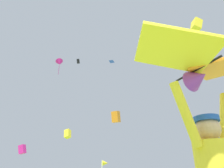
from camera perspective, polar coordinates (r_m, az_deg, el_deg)
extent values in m
sphere|color=tan|center=(2.22, 25.02, -11.17)|extent=(0.23, 0.23, 0.23)
cylinder|color=#1E47AD|center=(2.24, 24.59, -8.82)|extent=(0.27, 0.27, 0.05)
cylinder|color=yellow|center=(2.45, 28.56, -8.69)|extent=(0.29, 0.13, 0.62)
cylinder|color=yellow|center=(2.05, 19.61, -7.60)|extent=(0.29, 0.13, 0.62)
cylinder|color=black|center=(2.43, 22.31, 3.70)|extent=(0.11, 0.63, 0.02)
cube|color=yellow|center=(2.17, 17.01, 8.82)|extent=(0.89, 0.82, 0.18)
cone|color=purple|center=(2.39, 22.69, 1.59)|extent=(0.27, 0.23, 0.24)
pyramid|color=blue|center=(39.10, -0.10, 6.25)|extent=(0.93, 0.92, 0.25)
cube|color=yellow|center=(19.73, 22.22, 14.78)|extent=(1.07, 0.78, 1.30)
cube|color=yellow|center=(34.40, -12.13, -13.27)|extent=(1.16, 1.47, 1.57)
cone|color=#DB2393|center=(38.91, -14.25, 5.68)|extent=(1.84, 1.89, 1.71)
cylinder|color=#991867|center=(38.21, -14.47, 3.79)|extent=(0.06, 0.06, 1.90)
cube|color=orange|center=(23.11, 1.08, -9.04)|extent=(1.20, 1.19, 1.31)
cube|color=#DB2393|center=(25.43, -23.48, -16.16)|extent=(0.98, 0.82, 1.06)
cube|color=black|center=(35.27, -9.29, 6.20)|extent=(0.65, 0.66, 0.83)
cone|color=yellow|center=(9.92, -1.90, -20.95)|extent=(0.28, 0.24, 0.24)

